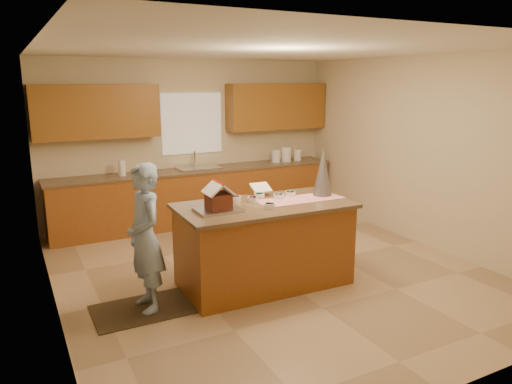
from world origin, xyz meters
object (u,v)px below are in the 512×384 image
at_px(tinsel_tree, 323,172).
at_px(gingerbread_house, 218,199).
at_px(boy, 145,238).
at_px(island_base, 264,246).

relative_size(tinsel_tree, gingerbread_house, 1.92).
relative_size(tinsel_tree, boy, 0.38).
height_order(boy, gingerbread_house, boy).
height_order(island_base, boy, boy).
distance_m(boy, gingerbread_house, 0.87).
xyz_separation_m(boy, gingerbread_house, (0.81, -0.03, 0.33)).
xyz_separation_m(island_base, tinsel_tree, (0.83, 0.03, 0.80)).
distance_m(tinsel_tree, gingerbread_house, 1.42).
bearing_deg(boy, island_base, 85.91).
xyz_separation_m(tinsel_tree, gingerbread_house, (-1.41, -0.07, -0.15)).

